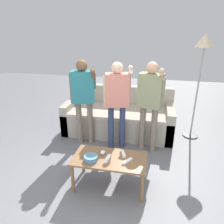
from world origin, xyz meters
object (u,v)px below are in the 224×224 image
Objects in this scene: game_remote_nunchuk at (103,152)px; player_right at (150,98)px; snack_bowl at (91,158)px; player_center at (117,97)px; game_remote_wand_far at (127,161)px; game_remote_wand_spare at (123,154)px; coffee_table at (110,162)px; game_remote_wand_near at (108,159)px; couch at (119,117)px; floor_lamp at (204,52)px; player_left at (83,93)px.

player_right is at bearing 59.45° from game_remote_nunchuk.
snack_bowl is 1.14m from player_center.
game_remote_wand_spare is (-0.07, 0.14, -0.00)m from game_remote_wand_far.
coffee_table is at bearing -113.79° from player_right.
game_remote_wand_spare is (0.16, 0.10, 0.08)m from coffee_table.
game_remote_wand_far is at bearing -0.62° from game_remote_wand_near.
game_remote_wand_far is (0.23, -0.04, 0.08)m from coffee_table.
game_remote_nunchuk is at bearing 161.11° from game_remote_wand_far.
player_center reaches higher than game_remote_wand_spare.
game_remote_wand_near is 0.24m from game_remote_wand_far.
couch is 1.40× the size of player_center.
floor_lamp reaches higher than game_remote_wand_near.
floor_lamp is at bearing 54.74° from game_remote_wand_spare.
game_remote_nunchuk reaches higher than game_remote_wand_far.
player_right reaches higher than game_remote_wand_far.
couch is 0.88m from player_center.
game_remote_wand_near reaches higher than coffee_table.
player_left is at bearing -131.08° from couch.
couch reaches higher than coffee_table.
snack_bowl is 1.02× the size of game_remote_wand_near.
game_remote_nunchuk is (0.11, 0.16, -0.01)m from snack_bowl.
couch reaches higher than game_remote_wand_spare.
player_center is (0.57, -0.05, -0.00)m from player_left.
player_left is (-0.55, 0.93, 0.47)m from game_remote_nunchuk.
player_left is at bearing 130.20° from game_remote_wand_far.
game_remote_wand_far is (-0.99, -1.65, -1.11)m from floor_lamp.
player_center is (-0.08, 0.95, 0.55)m from coffee_table.
floor_lamp is at bearing 18.17° from player_left.
coffee_table is at bearing 169.42° from game_remote_wand_far.
couch is 12.07× the size of snack_bowl.
game_remote_wand_far is at bearing -72.65° from player_center.
coffee_table is 0.62× the size of player_right.
game_remote_nunchuk is 0.57× the size of game_remote_wand_spare.
game_remote_wand_far is (0.88, -1.04, -0.48)m from player_left.
couch reaches higher than snack_bowl.
player_left reaches higher than player_center.
couch is at bearing 103.00° from game_remote_wand_far.
player_center is 1.14m from game_remote_wand_far.
game_remote_nunchuk is at bearing -120.55° from player_right.
snack_bowl is 1.33m from player_right.
game_remote_wand_spare is at bearing -107.40° from player_right.
game_remote_nunchuk is 0.99m from player_center.
couch is 1.58m from coffee_table.
game_remote_wand_far is (-0.20, -1.02, -0.48)m from player_right.
player_center is (0.06, -0.63, 0.62)m from couch.
snack_bowl is 2.48m from floor_lamp.
player_center reaches higher than coffee_table.
player_left reaches higher than game_remote_wand_far.
game_remote_wand_far is at bearing -18.89° from game_remote_nunchuk.
player_left reaches higher than game_remote_nunchuk.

